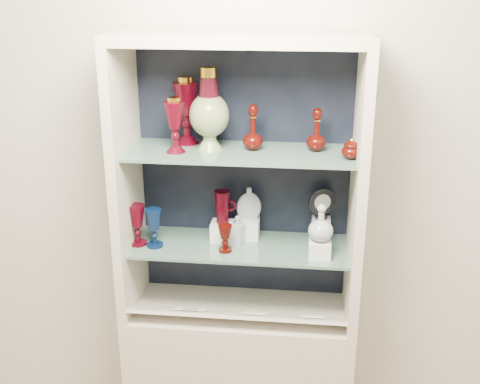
# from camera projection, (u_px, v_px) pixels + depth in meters

# --- Properties ---
(wall_back) EXTENTS (3.50, 0.02, 2.80)m
(wall_back) POSITION_uv_depth(u_px,v_px,m) (246.00, 154.00, 2.66)
(wall_back) COLOR beige
(wall_back) RESTS_ON ground
(cabinet_base) EXTENTS (1.00, 0.40, 0.75)m
(cabinet_base) POSITION_uv_depth(u_px,v_px,m) (240.00, 378.00, 2.81)
(cabinet_base) COLOR beige
(cabinet_base) RESTS_ON ground
(cabinet_back_panel) EXTENTS (0.98, 0.02, 1.15)m
(cabinet_back_panel) POSITION_uv_depth(u_px,v_px,m) (245.00, 172.00, 2.66)
(cabinet_back_panel) COLOR black
(cabinet_back_panel) RESTS_ON cabinet_base
(cabinet_side_left) EXTENTS (0.04, 0.40, 1.15)m
(cabinet_side_left) POSITION_uv_depth(u_px,v_px,m) (127.00, 182.00, 2.53)
(cabinet_side_left) COLOR beige
(cabinet_side_left) RESTS_ON cabinet_base
(cabinet_side_right) EXTENTS (0.04, 0.40, 1.15)m
(cabinet_side_right) POSITION_uv_depth(u_px,v_px,m) (358.00, 191.00, 2.43)
(cabinet_side_right) COLOR beige
(cabinet_side_right) RESTS_ON cabinet_base
(cabinet_top_cap) EXTENTS (1.00, 0.40, 0.04)m
(cabinet_top_cap) POSITION_uv_depth(u_px,v_px,m) (240.00, 38.00, 2.27)
(cabinet_top_cap) COLOR beige
(cabinet_top_cap) RESTS_ON cabinet_side_left
(shelf_lower) EXTENTS (0.92, 0.34, 0.01)m
(shelf_lower) POSITION_uv_depth(u_px,v_px,m) (241.00, 246.00, 2.59)
(shelf_lower) COLOR slate
(shelf_lower) RESTS_ON cabinet_side_left
(shelf_upper) EXTENTS (0.92, 0.34, 0.01)m
(shelf_upper) POSITION_uv_depth(u_px,v_px,m) (241.00, 153.00, 2.45)
(shelf_upper) COLOR slate
(shelf_upper) RESTS_ON cabinet_side_left
(label_ledge) EXTENTS (0.92, 0.17, 0.09)m
(label_ledge) POSITION_uv_depth(u_px,v_px,m) (237.00, 315.00, 2.56)
(label_ledge) COLOR beige
(label_ledge) RESTS_ON cabinet_base
(label_card_0) EXTENTS (0.10, 0.06, 0.03)m
(label_card_0) POSITION_uv_depth(u_px,v_px,m) (187.00, 309.00, 2.58)
(label_card_0) COLOR white
(label_card_0) RESTS_ON label_ledge
(label_card_1) EXTENTS (0.10, 0.06, 0.03)m
(label_card_1) POSITION_uv_depth(u_px,v_px,m) (313.00, 317.00, 2.52)
(label_card_1) COLOR white
(label_card_1) RESTS_ON label_ledge
(label_card_2) EXTENTS (0.10, 0.06, 0.03)m
(label_card_2) POSITION_uv_depth(u_px,v_px,m) (255.00, 313.00, 2.55)
(label_card_2) COLOR white
(label_card_2) RESTS_ON label_ledge
(label_card_3) EXTENTS (0.10, 0.06, 0.03)m
(label_card_3) POSITION_uv_depth(u_px,v_px,m) (195.00, 310.00, 2.58)
(label_card_3) COLOR white
(label_card_3) RESTS_ON label_ledge
(pedestal_lamp_left) EXTENTS (0.10, 0.10, 0.22)m
(pedestal_lamp_left) POSITION_uv_depth(u_px,v_px,m) (175.00, 125.00, 2.40)
(pedestal_lamp_left) COLOR #45020E
(pedestal_lamp_left) RESTS_ON shelf_upper
(pedestal_lamp_right) EXTENTS (0.12, 0.12, 0.28)m
(pedestal_lamp_right) POSITION_uv_depth(u_px,v_px,m) (186.00, 110.00, 2.51)
(pedestal_lamp_right) COLOR #45020E
(pedestal_lamp_right) RESTS_ON shelf_upper
(enamel_urn) EXTENTS (0.21, 0.21, 0.34)m
(enamel_urn) POSITION_uv_depth(u_px,v_px,m) (209.00, 109.00, 2.41)
(enamel_urn) COLOR #103E1C
(enamel_urn) RESTS_ON shelf_upper
(ruby_decanter_a) EXTENTS (0.09, 0.09, 0.21)m
(ruby_decanter_a) POSITION_uv_depth(u_px,v_px,m) (253.00, 124.00, 2.43)
(ruby_decanter_a) COLOR #460A05
(ruby_decanter_a) RESTS_ON shelf_upper
(ruby_decanter_b) EXTENTS (0.09, 0.09, 0.19)m
(ruby_decanter_b) POSITION_uv_depth(u_px,v_px,m) (317.00, 128.00, 2.42)
(ruby_decanter_b) COLOR #460A05
(ruby_decanter_b) RESTS_ON shelf_upper
(lidded_bowl) EXTENTS (0.10, 0.10, 0.09)m
(lidded_bowl) POSITION_uv_depth(u_px,v_px,m) (351.00, 148.00, 2.33)
(lidded_bowl) COLOR #460A05
(lidded_bowl) RESTS_ON shelf_upper
(cobalt_goblet) EXTENTS (0.09, 0.09, 0.17)m
(cobalt_goblet) POSITION_uv_depth(u_px,v_px,m) (154.00, 228.00, 2.55)
(cobalt_goblet) COLOR #081C46
(cobalt_goblet) RESTS_ON shelf_lower
(ruby_goblet_tall) EXTENTS (0.09, 0.09, 0.18)m
(ruby_goblet_tall) POSITION_uv_depth(u_px,v_px,m) (137.00, 225.00, 2.57)
(ruby_goblet_tall) COLOR #45020E
(ruby_goblet_tall) RESTS_ON shelf_lower
(ruby_goblet_small) EXTENTS (0.06, 0.06, 0.12)m
(ruby_goblet_small) POSITION_uv_depth(u_px,v_px,m) (225.00, 238.00, 2.51)
(ruby_goblet_small) COLOR #460A05
(ruby_goblet_small) RESTS_ON shelf_lower
(riser_ruby_pitcher) EXTENTS (0.10, 0.10, 0.08)m
(riser_ruby_pitcher) POSITION_uv_depth(u_px,v_px,m) (223.00, 231.00, 2.63)
(riser_ruby_pitcher) COLOR silver
(riser_ruby_pitcher) RESTS_ON shelf_lower
(ruby_pitcher) EXTENTS (0.11, 0.07, 0.15)m
(ruby_pitcher) POSITION_uv_depth(u_px,v_px,m) (222.00, 207.00, 2.59)
(ruby_pitcher) COLOR #45020E
(ruby_pitcher) RESTS_ON riser_ruby_pitcher
(clear_square_bottle) EXTENTS (0.06, 0.06, 0.13)m
(clear_square_bottle) POSITION_uv_depth(u_px,v_px,m) (238.00, 230.00, 2.58)
(clear_square_bottle) COLOR #97A3AE
(clear_square_bottle) RESTS_ON shelf_lower
(riser_flat_flask) EXTENTS (0.09, 0.09, 0.09)m
(riser_flat_flask) POSITION_uv_depth(u_px,v_px,m) (249.00, 228.00, 2.65)
(riser_flat_flask) COLOR silver
(riser_flat_flask) RESTS_ON shelf_lower
(flat_flask) EXTENTS (0.11, 0.07, 0.15)m
(flat_flask) POSITION_uv_depth(u_px,v_px,m) (249.00, 203.00, 2.60)
(flat_flask) COLOR #AFB5C4
(flat_flask) RESTS_ON riser_flat_flask
(riser_clear_round_decanter) EXTENTS (0.09, 0.09, 0.07)m
(riser_clear_round_decanter) POSITION_uv_depth(u_px,v_px,m) (320.00, 249.00, 2.47)
(riser_clear_round_decanter) COLOR silver
(riser_clear_round_decanter) RESTS_ON shelf_lower
(clear_round_decanter) EXTENTS (0.11, 0.11, 0.15)m
(clear_round_decanter) POSITION_uv_depth(u_px,v_px,m) (321.00, 224.00, 2.44)
(clear_round_decanter) COLOR #97A3AE
(clear_round_decanter) RESTS_ON riser_clear_round_decanter
(riser_cameo_medallion) EXTENTS (0.08, 0.08, 0.10)m
(riser_cameo_medallion) POSITION_uv_depth(u_px,v_px,m) (321.00, 229.00, 2.63)
(riser_cameo_medallion) COLOR silver
(riser_cameo_medallion) RESTS_ON shelf_lower
(cameo_medallion) EXTENTS (0.13, 0.08, 0.14)m
(cameo_medallion) POSITION_uv_depth(u_px,v_px,m) (322.00, 203.00, 2.58)
(cameo_medallion) COLOR black
(cameo_medallion) RESTS_ON riser_cameo_medallion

